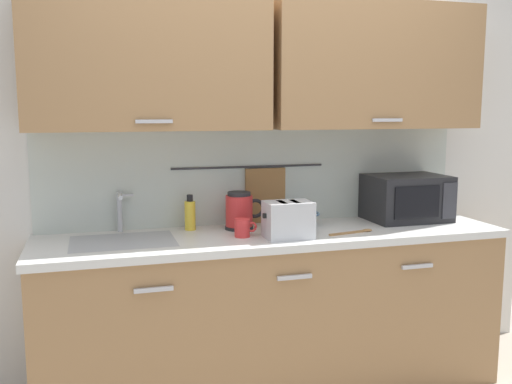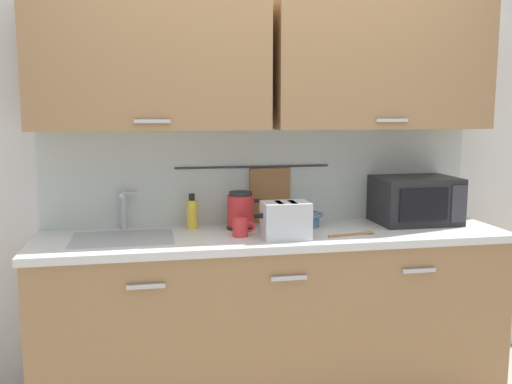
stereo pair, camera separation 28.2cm
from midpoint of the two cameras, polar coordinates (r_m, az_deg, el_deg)
name	(u,v)px [view 1 (the left image)]	position (r m, az deg, el deg)	size (l,w,h in m)	color
counter_unit	(273,311)	(3.17, -0.90, -11.98)	(2.53, 0.64, 0.90)	#997047
back_wall_assembly	(262,116)	(3.20, -1.89, 7.70)	(3.70, 0.41, 2.50)	silver
sink_faucet	(120,206)	(3.14, -16.10, -1.42)	(0.09, 0.17, 0.22)	#B2B5BA
microwave	(407,198)	(3.45, 12.73, -0.58)	(0.46, 0.35, 0.27)	black
electric_kettle	(240,211)	(3.12, -4.22, -1.95)	(0.23, 0.16, 0.21)	black
dish_soap_bottle	(190,214)	(3.13, -9.26, -2.28)	(0.06, 0.06, 0.20)	yellow
mug_near_sink	(243,228)	(2.94, -4.11, -3.66)	(0.12, 0.08, 0.09)	red
mixing_bowl	(301,218)	(3.22, 2.07, -2.64)	(0.21, 0.21, 0.08)	#4C7093
toaster	(288,220)	(2.90, 0.49, -2.84)	(0.26, 0.17, 0.19)	#B7BABF
wooden_spoon	(356,232)	(3.06, 7.51, -4.03)	(0.28, 0.08, 0.01)	#9E7042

